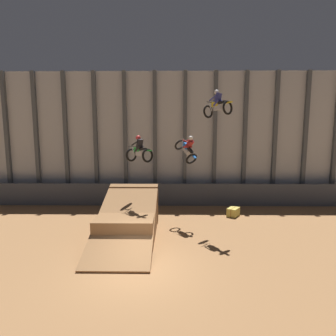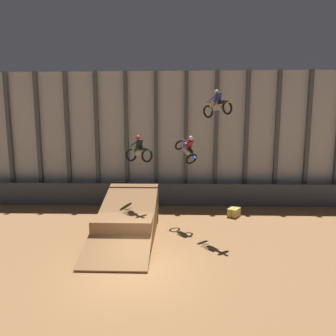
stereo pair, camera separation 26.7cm
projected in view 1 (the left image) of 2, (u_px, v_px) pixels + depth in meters
ground_plane at (139, 269)px, 10.60m from camera, size 60.00×60.00×0.00m
arena_back_wall at (155, 138)px, 20.65m from camera, size 32.00×0.40×10.22m
lower_barrier at (154, 194)px, 19.97m from camera, size 31.36×0.20×1.69m
dirt_ramp at (129, 219)px, 14.32m from camera, size 2.94×6.34×2.47m
rider_bike_left_air at (139, 151)px, 14.08m from camera, size 1.61×1.60×1.46m
rider_bike_center_air at (187, 149)px, 15.40m from camera, size 1.52×1.79×1.70m
rider_bike_right_air at (218, 105)px, 14.09m from camera, size 1.53×1.68×1.49m
hay_bale_trackside at (233, 212)px, 17.39m from camera, size 1.00×1.08×0.57m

